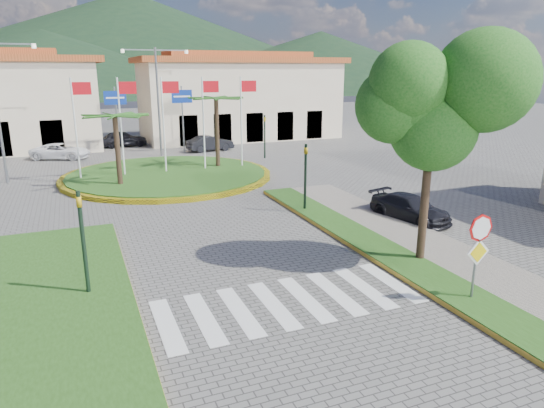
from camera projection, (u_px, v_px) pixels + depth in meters
name	position (u px, v px, depth m)	size (l,w,h in m)	color
ground	(362.00, 383.00, 10.30)	(160.00, 160.00, 0.00)	#605E5B
sidewalk_right	(500.00, 293.00, 14.26)	(4.00, 28.00, 0.15)	gray
verge_right	(468.00, 300.00, 13.81)	(1.60, 28.00, 0.18)	#244915
median_left	(39.00, 310.00, 13.25)	(5.00, 14.00, 0.18)	#244915
crosswalk	(286.00, 302.00, 13.86)	(8.00, 3.00, 0.01)	silver
roundabout_island	(168.00, 175.00, 29.87)	(12.70, 12.70, 6.00)	yellow
stop_sign	(479.00, 244.00, 13.36)	(0.80, 0.11, 2.65)	slate
deciduous_tree	(433.00, 110.00, 15.38)	(3.60, 3.60, 6.80)	black
traffic_light_left	(83.00, 234.00, 13.67)	(0.15, 0.18, 3.20)	black
traffic_light_right	(305.00, 171.00, 22.12)	(0.15, 0.18, 3.20)	black
traffic_light_far	(265.00, 132.00, 35.88)	(0.18, 0.15, 3.20)	black
direction_sign_west	(116.00, 110.00, 36.23)	(1.60, 0.14, 5.20)	slate
direction_sign_east	(182.00, 108.00, 38.06)	(1.60, 0.14, 5.20)	slate
street_lamp_centre	(158.00, 96.00, 36.20)	(4.80, 0.16, 8.00)	slate
building_right	(238.00, 97.00, 46.78)	(19.08, 9.54, 8.05)	beige
hill_far_mid	(131.00, 42.00, 154.38)	(180.00, 180.00, 30.00)	black
hill_far_east	(321.00, 61.00, 153.81)	(120.00, 120.00, 18.00)	black
hill_near_back	(44.00, 63.00, 120.38)	(110.00, 110.00, 16.00)	black
white_van	(61.00, 151.00, 35.90)	(1.92, 4.15, 1.15)	white
car_dark_a	(123.00, 139.00, 41.57)	(1.61, 4.00, 1.36)	black
car_dark_b	(210.00, 143.00, 39.50)	(1.32, 3.79, 1.25)	black
car_side_right	(410.00, 208.00, 21.29)	(1.56, 3.84, 1.12)	black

